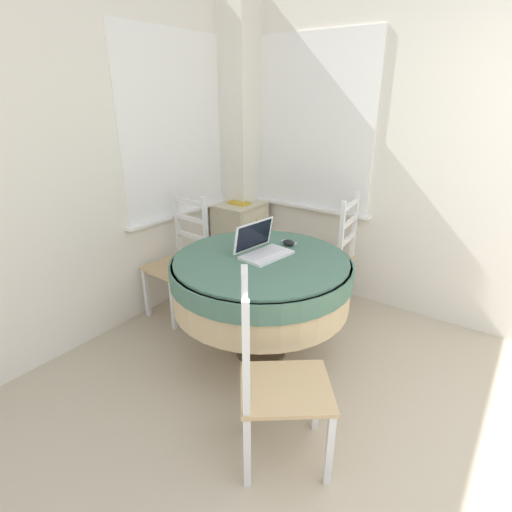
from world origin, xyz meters
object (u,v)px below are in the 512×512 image
dining_chair_near_back_window (180,261)px  dining_chair_near_right_window (329,258)px  dining_chair_camera_near (275,383)px  corner_cabinet (241,240)px  laptop (262,248)px  book_on_cabinet (239,203)px  computer_mouse (289,243)px  cell_phone (289,242)px  round_dining_table (261,279)px

dining_chair_near_back_window → dining_chair_near_right_window: bearing=-50.6°
dining_chair_camera_near → corner_cabinet: bearing=42.1°
laptop → book_on_cabinet: laptop is taller
computer_mouse → dining_chair_camera_near: size_ratio=0.09×
cell_phone → dining_chair_near_back_window: dining_chair_near_back_window is taller
dining_chair_camera_near → round_dining_table: bearing=39.4°
corner_cabinet → book_on_cabinet: book_on_cabinet is taller
dining_chair_near_back_window → round_dining_table: bearing=-96.9°
cell_phone → corner_cabinet: 1.15m
cell_phone → dining_chair_near_right_window: bearing=-7.9°
dining_chair_near_back_window → book_on_cabinet: dining_chair_near_back_window is taller
laptop → corner_cabinet: (0.90, 0.88, -0.40)m
round_dining_table → laptop: size_ratio=3.21×
computer_mouse → dining_chair_near_right_window: bearing=-4.6°
computer_mouse → corner_cabinet: computer_mouse is taller
computer_mouse → cell_phone: size_ratio=0.73×
computer_mouse → book_on_cabinet: 1.10m
book_on_cabinet → cell_phone: bearing=-122.3°
laptop → dining_chair_near_back_window: 0.91m
round_dining_table → corner_cabinet: 1.33m
cell_phone → dining_chair_camera_near: size_ratio=0.12×
round_dining_table → laptop: 0.20m
cell_phone → dining_chair_near_right_window: dining_chair_near_right_window is taller
dining_chair_near_right_window → corner_cabinet: 0.99m
laptop → dining_chair_near_right_window: (0.84, -0.11, -0.33)m
dining_chair_near_back_window → corner_cabinet: size_ratio=1.31×
round_dining_table → computer_mouse: 0.35m
computer_mouse → book_on_cabinet: bearing=56.3°
dining_chair_near_right_window → dining_chair_camera_near: same height
round_dining_table → dining_chair_near_back_window: size_ratio=1.21×
dining_chair_near_right_window → book_on_cabinet: size_ratio=5.20×
round_dining_table → dining_chair_near_right_window: size_ratio=1.21×
laptop → computer_mouse: bearing=-13.1°
dining_chair_near_back_window → book_on_cabinet: 0.87m
corner_cabinet → dining_chair_near_right_window: bearing=-93.3°
dining_chair_near_back_window → computer_mouse: bearing=-77.9°
cell_phone → corner_cabinet: size_ratio=0.16×
round_dining_table → corner_cabinet: size_ratio=1.58×
dining_chair_near_back_window → dining_chair_camera_near: same height
computer_mouse → dining_chair_near_right_window: 0.67m
laptop → dining_chair_near_back_window: (0.05, 0.85, -0.33)m
round_dining_table → dining_chair_camera_near: (-0.68, -0.56, -0.13)m
book_on_cabinet → round_dining_table: bearing=-135.7°
cell_phone → corner_cabinet: corner_cabinet is taller
computer_mouse → book_on_cabinet: size_ratio=0.46×
dining_chair_near_back_window → dining_chair_near_right_window: (0.79, -0.96, 0.00)m
cell_phone → book_on_cabinet: 1.05m
laptop → book_on_cabinet: size_ratio=1.95×
round_dining_table → dining_chair_near_right_window: 0.91m
laptop → corner_cabinet: 1.32m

